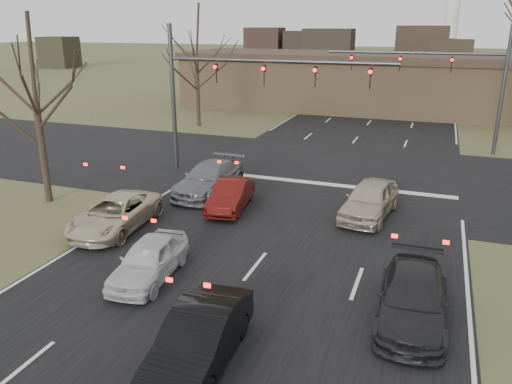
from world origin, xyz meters
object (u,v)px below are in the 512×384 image
car_charcoal_sedan (413,298)px  car_silver_suv (115,214)px  car_black_hatch (199,339)px  building (403,83)px  car_silver_ahead (370,199)px  mast_arm_far (456,73)px  car_white_sedan (149,260)px  streetlight_right_far (506,61)px  mast_arm_near (227,82)px  car_grey_ahead (209,178)px  car_red_ahead (231,195)px

car_charcoal_sedan → car_silver_suv: bearing=165.7°
car_black_hatch → building: bearing=83.7°
car_black_hatch → car_silver_ahead: 11.77m
mast_arm_far → car_charcoal_sedan: size_ratio=2.41×
building → mast_arm_far: bearing=-74.4°
mast_arm_far → car_silver_ahead: (-3.18, -13.82, -4.24)m
car_white_sedan → mast_arm_far: bearing=61.1°
streetlight_right_far → car_white_sedan: streetlight_right_far is taller
mast_arm_near → car_silver_ahead: mast_arm_near is taller
building → car_grey_ahead: (-6.87, -28.29, -1.92)m
building → car_silver_suv: size_ratio=8.78×
car_grey_ahead → car_red_ahead: car_grey_ahead is taller
car_silver_suv → car_black_hatch: 9.57m
car_black_hatch → car_red_ahead: size_ratio=1.10×
car_white_sedan → car_red_ahead: (0.00, 6.95, -0.01)m
building → car_red_ahead: (-5.00, -29.97, -2.01)m
streetlight_right_far → car_silver_suv: streetlight_right_far is taller
streetlight_right_far → car_silver_ahead: bearing=-109.5°
building → car_white_sedan: bearing=-97.7°
mast_arm_far → streetlight_right_far: 5.12m
mast_arm_far → car_silver_suv: 23.08m
mast_arm_near → car_silver_suv: (-1.27, -8.79, -4.40)m
mast_arm_far → streetlight_right_far: size_ratio=1.11×
mast_arm_far → car_red_ahead: mast_arm_far is taller
streetlight_right_far → mast_arm_near: bearing=-136.1°
car_charcoal_sedan → car_red_ahead: size_ratio=1.17×
car_grey_ahead → car_silver_ahead: car_silver_ahead is taller
car_grey_ahead → mast_arm_near: bearing=97.6°
car_charcoal_sedan → car_grey_ahead: car_grey_ahead is taller
mast_arm_far → streetlight_right_far: bearing=51.9°
car_red_ahead → car_silver_ahead: size_ratio=0.87×
car_red_ahead → car_black_hatch: bearing=-79.3°
streetlight_right_far → car_silver_ahead: streetlight_right_far is taller
building → car_black_hatch: building is taller
car_charcoal_sedan → streetlight_right_far: bearing=79.6°
car_charcoal_sedan → car_silver_ahead: size_ratio=1.02×
car_white_sedan → car_red_ahead: car_white_sedan is taller
car_black_hatch → car_charcoal_sedan: 6.10m
mast_arm_near → car_black_hatch: bearing=-69.5°
car_charcoal_sedan → car_red_ahead: bearing=140.3°
car_silver_ahead → car_grey_ahead: bearing=-176.8°
mast_arm_near → car_red_ahead: size_ratio=3.06×
car_black_hatch → car_charcoal_sedan: (4.77, 3.81, -0.04)m
mast_arm_near → car_charcoal_sedan: size_ratio=2.62×
streetlight_right_far → car_charcoal_sedan: size_ratio=2.17×
mast_arm_near → streetlight_right_far: (14.55, 14.00, 0.51)m
mast_arm_far → car_charcoal_sedan: mast_arm_far is taller
car_white_sedan → car_silver_suv: bearing=132.0°
car_black_hatch → car_silver_ahead: (2.50, 11.50, 0.06)m
car_white_sedan → car_charcoal_sedan: car_charcoal_sedan is taller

